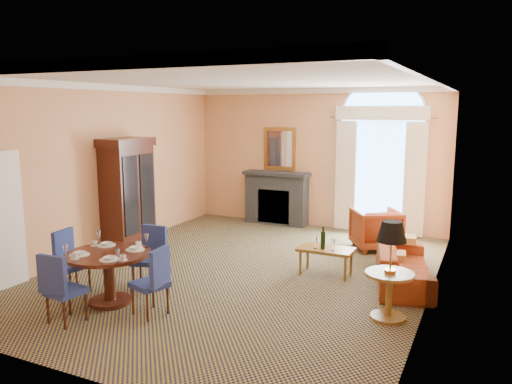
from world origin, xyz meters
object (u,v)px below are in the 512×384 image
at_px(sofa, 404,265).
at_px(armchair, 376,229).
at_px(dining_table, 109,266).
at_px(coffee_table, 326,250).
at_px(armoire, 128,196).
at_px(side_table, 391,258).

height_order(sofa, armchair, armchair).
xyz_separation_m(dining_table, armchair, (2.82, 4.43, -0.16)).
distance_m(armchair, coffee_table, 1.98).
height_order(armoire, side_table, armoire).
bearing_deg(dining_table, side_table, 17.47).
height_order(dining_table, side_table, side_table).
bearing_deg(coffee_table, armchair, 77.50).
height_order(dining_table, sofa, dining_table).
bearing_deg(sofa, armchair, 11.93).
relative_size(dining_table, armchair, 1.35).
bearing_deg(coffee_table, side_table, -46.37).
distance_m(armoire, side_table, 5.47).
distance_m(armoire, sofa, 5.33).
height_order(sofa, side_table, side_table).
bearing_deg(side_table, sofa, 91.92).
bearing_deg(dining_table, sofa, 36.10).
distance_m(dining_table, side_table, 3.88).
relative_size(armoire, dining_table, 1.84).
height_order(armoire, sofa, armoire).
relative_size(coffee_table, side_table, 0.70).
relative_size(armoire, armchair, 2.48).
distance_m(dining_table, coffee_table, 3.47).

